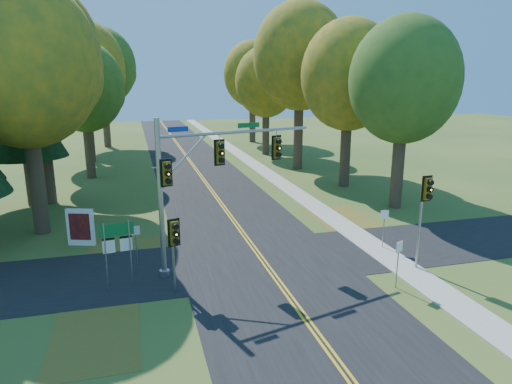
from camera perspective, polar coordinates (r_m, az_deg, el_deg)
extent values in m
plane|color=#314D1B|center=(21.01, 2.31, -10.50)|extent=(160.00, 160.00, 0.00)
cube|color=black|center=(21.01, 2.31, -10.47)|extent=(8.00, 160.00, 0.02)
cube|color=black|center=(22.76, 0.79, -8.46)|extent=(60.00, 6.00, 0.02)
cube|color=gold|center=(20.97, 2.04, -10.47)|extent=(0.10, 160.00, 0.01)
cube|color=gold|center=(21.03, 2.57, -10.40)|extent=(0.10, 160.00, 0.01)
cube|color=#9E998E|center=(23.48, 17.06, -8.34)|extent=(1.60, 160.00, 0.06)
cube|color=brown|center=(23.87, -15.93, -7.94)|extent=(4.00, 6.00, 0.00)
cube|color=brown|center=(28.65, 11.76, -3.97)|extent=(3.50, 8.00, 0.00)
cube|color=brown|center=(17.62, -19.44, -16.49)|extent=(3.00, 5.00, 0.00)
cylinder|color=#38281C|center=(28.55, -25.78, 1.84)|extent=(0.86, 0.86, 6.75)
ellipsoid|color=#B68418|center=(28.05, -27.16, 14.25)|extent=(8.00, 8.00, 9.20)
sphere|color=#B68418|center=(28.96, -23.34, 13.00)|extent=(4.80, 4.80, 4.80)
cylinder|color=#38281C|center=(32.49, 17.32, 3.34)|extent=(0.83, 0.83, 6.08)
ellipsoid|color=#436820|center=(31.99, 18.06, 13.16)|extent=(7.20, 7.20, 8.28)
sphere|color=#436820|center=(33.69, 19.06, 11.87)|extent=(4.32, 4.32, 4.32)
sphere|color=#436820|center=(30.72, 16.88, 14.58)|extent=(3.96, 3.96, 3.96)
cylinder|color=#38281C|center=(35.29, -24.87, 4.59)|extent=(0.89, 0.89, 7.42)
ellipsoid|color=#B68418|center=(34.97, -26.04, 15.50)|extent=(8.60, 8.60, 9.89)
sphere|color=#B68418|center=(35.97, -22.74, 14.37)|extent=(5.16, 5.16, 5.16)
sphere|color=#B68418|center=(34.48, -29.01, 16.66)|extent=(4.73, 4.73, 4.73)
cylinder|color=#38281C|center=(38.03, 11.12, 5.37)|extent=(0.84, 0.84, 6.30)
ellipsoid|color=#B68418|center=(37.62, 11.55, 14.15)|extent=(7.60, 7.60, 8.74)
sphere|color=#B68418|center=(39.33, 12.77, 12.96)|extent=(4.56, 4.56, 4.56)
sphere|color=#B68418|center=(36.37, 10.21, 15.42)|extent=(4.18, 4.18, 4.18)
cylinder|color=#38281C|center=(43.19, -20.15, 5.34)|extent=(0.81, 0.81, 5.62)
ellipsoid|color=#436820|center=(42.79, -20.74, 12.21)|extent=(6.80, 6.80, 7.82)
sphere|color=#436820|center=(43.72, -18.74, 11.50)|extent=(4.08, 4.08, 4.08)
sphere|color=#436820|center=(42.23, -22.55, 12.97)|extent=(3.74, 3.74, 3.74)
cylinder|color=#38281C|center=(44.89, 5.32, 7.74)|extent=(0.90, 0.90, 7.65)
ellipsoid|color=#B68418|center=(44.67, 5.53, 16.57)|extent=(8.80, 8.80, 10.12)
sphere|color=#B68418|center=(46.51, 7.01, 15.35)|extent=(5.28, 5.28, 5.28)
sphere|color=#B68418|center=(43.37, 3.98, 17.84)|extent=(4.84, 4.84, 4.84)
cylinder|color=#38281C|center=(51.77, -20.13, 7.41)|extent=(0.87, 0.87, 6.98)
ellipsoid|color=#B68418|center=(51.51, -20.74, 14.43)|extent=(8.20, 8.20, 9.43)
sphere|color=#B68418|center=(52.62, -18.72, 13.67)|extent=(4.92, 4.92, 4.92)
sphere|color=#B68418|center=(50.87, -22.57, 15.22)|extent=(4.51, 4.51, 4.51)
cylinder|color=#38281C|center=(53.49, 1.23, 7.83)|extent=(0.82, 0.82, 5.85)
ellipsoid|color=#B68418|center=(53.17, 1.26, 13.60)|extent=(7.00, 7.00, 8.05)
sphere|color=#B68418|center=(54.59, 2.39, 12.87)|extent=(4.20, 4.20, 4.20)
sphere|color=#B68418|center=(52.16, 0.16, 14.37)|extent=(3.85, 3.85, 3.85)
cylinder|color=#38281C|center=(62.51, -18.26, 8.67)|extent=(0.88, 0.88, 7.20)
ellipsoid|color=#436820|center=(62.31, -18.73, 14.65)|extent=(8.40, 8.40, 9.66)
sphere|color=#436820|center=(63.49, -17.05, 13.99)|extent=(5.04, 5.04, 5.04)
sphere|color=#436820|center=(61.59, -20.25, 15.33)|extent=(4.62, 4.62, 4.62)
cylinder|color=#38281C|center=(64.03, -0.45, 9.17)|extent=(0.85, 0.85, 6.53)
ellipsoid|color=#B68418|center=(63.80, -0.46, 14.54)|extent=(7.80, 7.80, 8.97)
sphere|color=#B68418|center=(65.34, 0.63, 13.84)|extent=(4.68, 4.68, 4.68)
sphere|color=#B68418|center=(62.72, -1.53, 15.26)|extent=(4.29, 4.29, 4.29)
cylinder|color=#38281C|center=(35.66, -26.48, 1.22)|extent=(0.50, 0.50, 3.42)
cone|color=black|center=(35.06, -27.28, 8.30)|extent=(5.60, 5.60, 5.45)
cone|color=black|center=(34.99, -28.01, 14.64)|extent=(4.57, 4.57, 5.45)
cylinder|color=#909398|center=(20.21, -11.82, -1.04)|extent=(0.22, 0.22, 7.13)
cylinder|color=#909398|center=(21.34, -11.36, -9.93)|extent=(0.45, 0.45, 0.31)
cylinder|color=#909398|center=(21.15, -2.26, 7.51)|extent=(7.43, 2.08, 0.14)
cylinder|color=#909398|center=(20.20, -9.04, 4.11)|extent=(2.25, 0.67, 2.11)
cylinder|color=#909398|center=(20.75, -4.64, 6.83)|extent=(0.04, 0.04, 0.37)
cube|color=#72590C|center=(20.85, -4.60, 4.95)|extent=(0.41, 0.38, 1.02)
cube|color=black|center=(20.85, -4.60, 4.95)|extent=(0.52, 0.16, 1.20)
sphere|color=orange|center=(20.64, -4.32, 4.86)|extent=(0.18, 0.18, 0.18)
cylinder|color=black|center=(20.59, -4.34, 5.75)|extent=(0.28, 0.22, 0.24)
cylinder|color=black|center=(20.64, -4.32, 4.86)|extent=(0.28, 0.22, 0.24)
cylinder|color=black|center=(20.69, -4.30, 3.97)|extent=(0.28, 0.22, 0.24)
cylinder|color=#909398|center=(22.21, 2.56, 7.34)|extent=(0.04, 0.04, 0.37)
cube|color=#72590C|center=(22.31, 2.55, 5.58)|extent=(0.41, 0.38, 1.02)
cube|color=black|center=(22.31, 2.55, 5.58)|extent=(0.52, 0.16, 1.20)
sphere|color=orange|center=(22.11, 2.87, 5.50)|extent=(0.18, 0.18, 0.18)
cylinder|color=black|center=(22.06, 2.88, 6.33)|extent=(0.28, 0.22, 0.24)
cylinder|color=black|center=(22.11, 2.87, 5.50)|extent=(0.28, 0.22, 0.24)
cylinder|color=black|center=(22.16, 2.86, 4.66)|extent=(0.28, 0.22, 0.24)
cube|color=#72590C|center=(19.87, -11.16, 2.36)|extent=(0.41, 0.38, 1.02)
cube|color=black|center=(19.87, -11.16, 2.36)|extent=(0.52, 0.16, 1.20)
sphere|color=orange|center=(19.65, -10.94, 2.24)|extent=(0.18, 0.18, 0.18)
cylinder|color=black|center=(19.59, -10.98, 3.17)|extent=(0.28, 0.22, 0.24)
cylinder|color=black|center=(19.65, -10.94, 2.24)|extent=(0.28, 0.22, 0.24)
cylinder|color=black|center=(19.72, -10.89, 1.31)|extent=(0.28, 0.22, 0.24)
cube|color=navy|center=(19.95, -9.74, 7.75)|extent=(0.90, 0.27, 0.22)
cube|color=#0C5926|center=(21.39, -0.92, 8.36)|extent=(1.09, 0.32, 0.22)
cylinder|color=gray|center=(22.37, 19.80, -3.73)|extent=(0.12, 0.12, 4.43)
cube|color=#72590C|center=(21.77, 20.54, 0.41)|extent=(0.36, 0.33, 1.01)
cube|color=black|center=(21.77, 20.54, 0.41)|extent=(0.52, 0.07, 1.19)
sphere|color=orange|center=(21.60, 20.93, 0.27)|extent=(0.18, 0.18, 0.18)
cylinder|color=black|center=(21.53, 21.01, 1.11)|extent=(0.25, 0.18, 0.24)
cylinder|color=black|center=(21.60, 20.93, 0.27)|extent=(0.25, 0.18, 0.24)
cylinder|color=black|center=(21.67, 20.86, -0.55)|extent=(0.25, 0.18, 0.24)
cylinder|color=gray|center=(19.30, -10.32, -7.89)|extent=(0.12, 0.12, 3.18)
cube|color=#72590C|center=(18.73, -10.24, -5.01)|extent=(0.40, 0.38, 0.99)
cube|color=black|center=(18.73, -10.24, -5.01)|extent=(0.51, 0.16, 1.17)
sphere|color=orange|center=(18.53, -9.99, -5.21)|extent=(0.18, 0.18, 0.18)
cylinder|color=black|center=(18.42, -10.03, -4.28)|extent=(0.27, 0.22, 0.24)
cylinder|color=black|center=(18.53, -9.99, -5.21)|extent=(0.27, 0.22, 0.24)
cylinder|color=black|center=(18.63, -9.95, -6.14)|extent=(0.27, 0.22, 0.24)
cylinder|color=gray|center=(20.04, -18.25, -7.82)|extent=(0.06, 0.06, 3.01)
cylinder|color=gray|center=(20.13, -15.39, -7.50)|extent=(0.06, 0.06, 3.01)
cube|color=#0D6028|center=(19.72, -17.06, -4.52)|extent=(1.39, 0.25, 0.55)
cube|color=silver|center=(19.72, -17.06, -4.52)|extent=(1.19, 0.18, 0.08)
cube|color=silver|center=(19.92, -17.92, -6.54)|extent=(0.50, 0.11, 0.55)
cube|color=black|center=(19.81, -17.99, -5.64)|extent=(0.50, 0.08, 0.10)
cube|color=silver|center=(19.99, -15.92, -6.32)|extent=(0.50, 0.11, 0.55)
cube|color=black|center=(19.88, -15.98, -5.42)|extent=(0.50, 0.08, 0.10)
cube|color=silver|center=(26.10, -21.07, -4.12)|extent=(1.44, 0.67, 2.02)
cube|color=maroon|center=(25.98, -21.18, -4.08)|extent=(1.07, 0.39, 1.46)
cube|color=silver|center=(26.59, -22.01, -5.79)|extent=(0.11, 0.11, 0.34)
cube|color=silver|center=(26.13, -19.79, -5.93)|extent=(0.11, 0.11, 0.34)
cylinder|color=gray|center=(24.83, 15.66, -4.43)|extent=(0.05, 0.05, 2.15)
cube|color=white|center=(24.59, 15.79, -2.72)|extent=(0.41, 0.11, 0.44)
cylinder|color=gray|center=(20.41, 17.28, -8.61)|extent=(0.05, 0.05, 2.17)
cube|color=silver|center=(20.11, 17.49, -6.54)|extent=(0.39, 0.19, 0.44)
cylinder|color=gray|center=(22.36, -14.73, -6.52)|extent=(0.05, 0.05, 2.09)
cube|color=silver|center=(22.09, -14.85, -4.68)|extent=(0.40, 0.09, 0.43)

